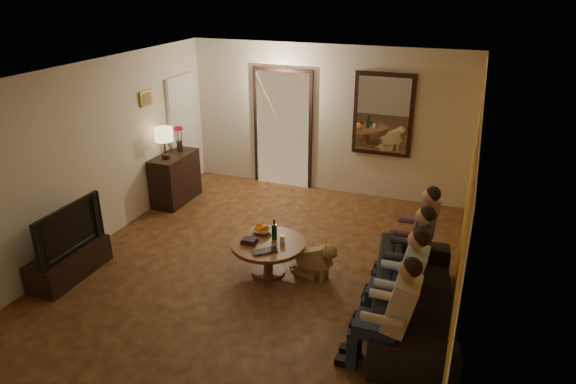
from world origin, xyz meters
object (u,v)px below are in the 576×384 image
at_px(person_b, 403,287).
at_px(bowl, 262,231).
at_px(person_d, 418,237).
at_px(wine_bottle, 274,229).
at_px(coffee_table, 268,257).
at_px(tv_stand, 70,263).
at_px(dresser, 175,178).
at_px(tv, 63,228).
at_px(person_c, 411,260).
at_px(table_lamp, 165,143).
at_px(laptop, 267,253).
at_px(person_a, 393,320).
at_px(sofa, 414,296).
at_px(dog, 314,258).

relative_size(person_b, bowl, 4.63).
xyz_separation_m(person_d, wine_bottle, (-1.78, -0.43, 0.01)).
bearing_deg(coffee_table, person_d, 16.20).
bearing_deg(tv_stand, bowl, 28.42).
relative_size(coffee_table, wine_bottle, 3.12).
distance_m(dresser, tv, 2.61).
distance_m(person_c, person_d, 0.60).
distance_m(table_lamp, laptop, 3.08).
relative_size(person_a, person_d, 1.00).
xyz_separation_m(person_c, bowl, (-2.01, 0.29, -0.12)).
bearing_deg(table_lamp, person_b, -26.06).
distance_m(sofa, person_b, 0.42).
xyz_separation_m(dresser, sofa, (4.32, -1.99, -0.10)).
xyz_separation_m(coffee_table, bowl, (-0.18, 0.22, 0.26)).
bearing_deg(laptop, tv, 151.44).
distance_m(table_lamp, bowl, 2.59).
distance_m(person_c, bowl, 2.03).
bearing_deg(dresser, table_lamp, -90.00).
height_order(dresser, bowl, dresser).
relative_size(tv_stand, laptop, 3.39).
xyz_separation_m(tv, person_b, (4.22, 0.31, -0.09)).
bearing_deg(laptop, person_a, -73.98).
bearing_deg(coffee_table, table_lamp, 149.76).
xyz_separation_m(person_b, wine_bottle, (-1.78, 0.77, 0.01)).
bearing_deg(coffee_table, person_b, -20.09).
height_order(person_d, laptop, person_d).
distance_m(table_lamp, person_b, 4.73).
bearing_deg(dresser, tv, -90.00).
distance_m(sofa, person_d, 0.95).
xyz_separation_m(person_b, bowl, (-2.01, 0.89, -0.12)).
distance_m(tv, dog, 3.21).
xyz_separation_m(dresser, person_c, (4.22, -1.69, 0.18)).
distance_m(person_b, person_d, 1.20).
height_order(person_c, coffee_table, person_c).
bearing_deg(bowl, table_lamp, 152.03).
bearing_deg(laptop, sofa, -46.99).
xyz_separation_m(table_lamp, sofa, (4.32, -1.77, -0.79)).
distance_m(dresser, table_lamp, 0.73).
xyz_separation_m(tv, person_a, (4.22, -0.29, -0.09)).
relative_size(table_lamp, person_b, 0.45).
height_order(tv, person_c, person_c).
relative_size(tv, coffee_table, 1.15).
bearing_deg(person_c, person_b, -90.00).
bearing_deg(wine_bottle, person_a, -37.59).
distance_m(sofa, wine_bottle, 1.96).
xyz_separation_m(table_lamp, person_c, (4.22, -1.47, -0.52)).
height_order(sofa, person_b, person_b).
height_order(person_c, bowl, person_c).
bearing_deg(laptop, coffee_table, 65.45).
bearing_deg(table_lamp, bowl, -27.97).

